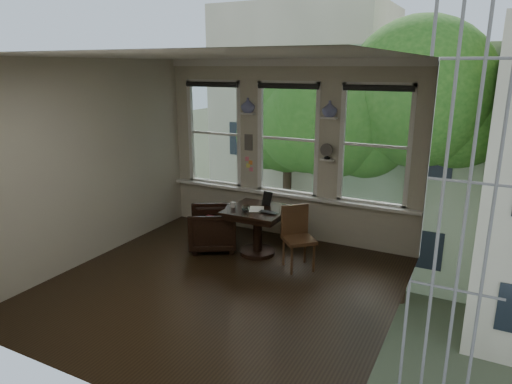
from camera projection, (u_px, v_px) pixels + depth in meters
The scene contains 25 objects.
ground at pixel (221, 286), 6.19m from camera, with size 4.50×4.50×0.00m, color black.
ceiling at pixel (216, 56), 5.39m from camera, with size 4.50×4.50×0.00m, color silver.
wall_back at pixel (289, 151), 7.72m from camera, with size 4.50×4.50×0.00m, color #B9B19E.
wall_front at pixel (79, 236), 3.86m from camera, with size 4.50×4.50×0.00m, color #B9B19E.
wall_left at pixel (90, 162), 6.78m from camera, with size 4.50×4.50×0.00m, color #B9B19E.
wall_right at pixel (401, 202), 4.80m from camera, with size 4.50×4.50×0.00m, color #B9B19E.
window_left at pixel (216, 133), 8.30m from camera, with size 1.10×0.12×1.90m, color white, non-canonical shape.
window_center at pixel (289, 139), 7.67m from camera, with size 1.10×0.12×1.90m, color white, non-canonical shape.
window_right at pixel (375, 146), 7.03m from camera, with size 1.10×0.12×1.90m, color white, non-canonical shape.
shelf_left at pixel (248, 113), 7.79m from camera, with size 0.26×0.16×0.03m, color white.
shelf_right at pixel (329, 118), 7.15m from camera, with size 0.26×0.16×0.03m, color white.
intercom at pixel (249, 142), 7.95m from camera, with size 0.14×0.06×0.28m, color #59544F.
sticky_notes at pixel (249, 162), 8.05m from camera, with size 0.16×0.01×0.24m, color pink, non-canonical shape.
desk_fan at pixel (327, 154), 7.29m from camera, with size 0.20×0.20×0.24m, color #59544F, non-canonical shape.
vase_left at pixel (248, 105), 7.75m from camera, with size 0.24×0.24×0.25m, color silver.
vase_right at pixel (330, 109), 7.12m from camera, with size 0.24×0.24×0.25m, color silver.
table at pixel (258, 231), 7.16m from camera, with size 0.90×0.90×0.75m, color black, non-canonical shape.
armchair_left at pixel (213, 228), 7.39m from camera, with size 0.74×0.76×0.69m, color black.
cushion_red at pixel (212, 222), 7.36m from camera, with size 0.45×0.45×0.06m, color maroon.
side_chair_right at pixel (299, 239), 6.61m from camera, with size 0.42×0.42×0.92m, color #492A1A, non-canonical shape.
laptop at pixel (267, 213), 6.80m from camera, with size 0.29×0.19×0.02m, color black.
mug at pixel (233, 205), 7.11m from camera, with size 0.10×0.10×0.09m, color white.
drinking_glass at pixel (245, 209), 6.91m from camera, with size 0.12×0.12×0.09m, color white.
tablet at pixel (267, 199), 7.20m from camera, with size 0.16×0.02×0.22m, color black.
papers at pixel (257, 209), 7.04m from camera, with size 0.22×0.30×0.00m, color silver.
Camera 1 is at (2.99, -4.79, 2.89)m, focal length 32.00 mm.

